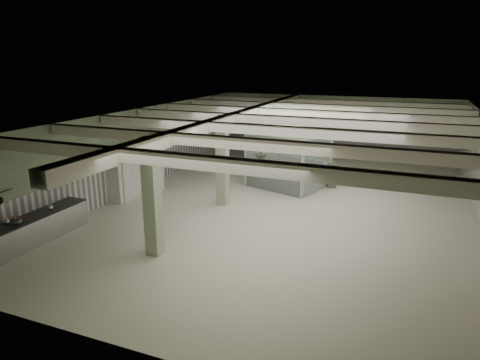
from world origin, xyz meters
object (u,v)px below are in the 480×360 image
at_px(walkin_cooler, 132,168).
at_px(prep_counter, 28,232).
at_px(guard_booth, 289,148).
at_px(filing_cabinet, 332,175).

bearing_deg(walkin_cooler, prep_counter, -89.15).
relative_size(guard_booth, filing_cabinet, 3.46).
xyz_separation_m(walkin_cooler, guard_booth, (5.84, 3.90, 0.58)).
bearing_deg(filing_cabinet, guard_booth, -179.38).
xyz_separation_m(walkin_cooler, filing_cabinet, (7.79, 4.47, -0.62)).
bearing_deg(prep_counter, walkin_cooler, 90.85).
xyz_separation_m(guard_booth, filing_cabinet, (1.94, 0.57, -1.20)).
bearing_deg(prep_counter, filing_cabinet, 52.78).
distance_m(prep_counter, walkin_cooler, 5.72).
distance_m(walkin_cooler, filing_cabinet, 9.00).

